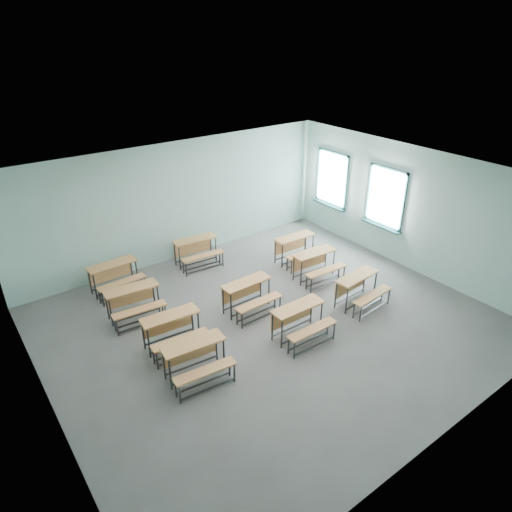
{
  "coord_description": "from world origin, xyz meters",
  "views": [
    {
      "loc": [
        -5.1,
        -6.37,
        5.87
      ],
      "look_at": [
        0.49,
        1.2,
        1.0
      ],
      "focal_mm": 32.0,
      "sensor_mm": 36.0,
      "label": 1
    }
  ],
  "objects_px": {
    "desk_unit_r1c0": "(173,327)",
    "desk_unit_r3c0": "(115,274)",
    "desk_unit_r2c2": "(297,246)",
    "desk_unit_r1c1": "(249,293)",
    "desk_unit_r1c2": "(317,262)",
    "desk_unit_r0c2": "(360,286)",
    "desk_unit_r0c1": "(301,318)",
    "desk_unit_r3c1": "(197,248)",
    "desk_unit_r2c0": "(134,299)",
    "desk_unit_r0c0": "(196,356)"
  },
  "relations": [
    {
      "from": "desk_unit_r0c2",
      "to": "desk_unit_r1c0",
      "type": "bearing_deg",
      "value": 159.85
    },
    {
      "from": "desk_unit_r3c1",
      "to": "desk_unit_r1c1",
      "type": "bearing_deg",
      "value": -88.89
    },
    {
      "from": "desk_unit_r1c1",
      "to": "desk_unit_r1c2",
      "type": "distance_m",
      "value": 2.22
    },
    {
      "from": "desk_unit_r1c1",
      "to": "desk_unit_r1c0",
      "type": "bearing_deg",
      "value": -176.63
    },
    {
      "from": "desk_unit_r0c1",
      "to": "desk_unit_r3c0",
      "type": "relative_size",
      "value": 0.98
    },
    {
      "from": "desk_unit_r0c1",
      "to": "desk_unit_r0c2",
      "type": "distance_m",
      "value": 1.92
    },
    {
      "from": "desk_unit_r0c2",
      "to": "desk_unit_r3c0",
      "type": "xyz_separation_m",
      "value": [
        -4.29,
        3.87,
        0.0
      ]
    },
    {
      "from": "desk_unit_r2c2",
      "to": "desk_unit_r3c1",
      "type": "bearing_deg",
      "value": 148.78
    },
    {
      "from": "desk_unit_r0c0",
      "to": "desk_unit_r0c2",
      "type": "relative_size",
      "value": 1.0
    },
    {
      "from": "desk_unit_r0c1",
      "to": "desk_unit_r2c0",
      "type": "height_order",
      "value": "same"
    },
    {
      "from": "desk_unit_r1c0",
      "to": "desk_unit_r0c2",
      "type": "bearing_deg",
      "value": -10.68
    },
    {
      "from": "desk_unit_r1c0",
      "to": "desk_unit_r2c0",
      "type": "height_order",
      "value": "same"
    },
    {
      "from": "desk_unit_r0c0",
      "to": "desk_unit_r1c2",
      "type": "xyz_separation_m",
      "value": [
        4.24,
        1.36,
        0.0
      ]
    },
    {
      "from": "desk_unit_r3c0",
      "to": "desk_unit_r3c1",
      "type": "distance_m",
      "value": 2.27
    },
    {
      "from": "desk_unit_r0c2",
      "to": "desk_unit_r1c1",
      "type": "bearing_deg",
      "value": 144.66
    },
    {
      "from": "desk_unit_r0c2",
      "to": "desk_unit_r3c1",
      "type": "relative_size",
      "value": 1.0
    },
    {
      "from": "desk_unit_r1c1",
      "to": "desk_unit_r1c2",
      "type": "relative_size",
      "value": 0.98
    },
    {
      "from": "desk_unit_r1c2",
      "to": "desk_unit_r2c0",
      "type": "height_order",
      "value": "same"
    },
    {
      "from": "desk_unit_r0c2",
      "to": "desk_unit_r1c1",
      "type": "distance_m",
      "value": 2.54
    },
    {
      "from": "desk_unit_r1c2",
      "to": "desk_unit_r3c1",
      "type": "height_order",
      "value": "same"
    },
    {
      "from": "desk_unit_r0c2",
      "to": "desk_unit_r1c2",
      "type": "relative_size",
      "value": 1.02
    },
    {
      "from": "desk_unit_r1c0",
      "to": "desk_unit_r3c0",
      "type": "height_order",
      "value": "same"
    },
    {
      "from": "desk_unit_r3c1",
      "to": "desk_unit_r3c0",
      "type": "bearing_deg",
      "value": -173.9
    },
    {
      "from": "desk_unit_r0c2",
      "to": "desk_unit_r3c0",
      "type": "bearing_deg",
      "value": 132.9
    },
    {
      "from": "desk_unit_r0c2",
      "to": "desk_unit_r1c0",
      "type": "distance_m",
      "value": 4.31
    },
    {
      "from": "desk_unit_r1c2",
      "to": "desk_unit_r1c1",
      "type": "bearing_deg",
      "value": -172.52
    },
    {
      "from": "desk_unit_r0c0",
      "to": "desk_unit_r3c1",
      "type": "bearing_deg",
      "value": 65.44
    },
    {
      "from": "desk_unit_r3c0",
      "to": "desk_unit_r0c0",
      "type": "bearing_deg",
      "value": -91.74
    },
    {
      "from": "desk_unit_r0c0",
      "to": "desk_unit_r3c0",
      "type": "bearing_deg",
      "value": 96.39
    },
    {
      "from": "desk_unit_r2c0",
      "to": "desk_unit_r3c1",
      "type": "height_order",
      "value": "same"
    },
    {
      "from": "desk_unit_r0c2",
      "to": "desk_unit_r1c2",
      "type": "xyz_separation_m",
      "value": [
        0.01,
        1.45,
        0.0
      ]
    },
    {
      "from": "desk_unit_r1c0",
      "to": "desk_unit_r3c1",
      "type": "relative_size",
      "value": 0.99
    },
    {
      "from": "desk_unit_r0c0",
      "to": "desk_unit_r0c1",
      "type": "bearing_deg",
      "value": 0.02
    },
    {
      "from": "desk_unit_r1c0",
      "to": "desk_unit_r2c0",
      "type": "xyz_separation_m",
      "value": [
        -0.21,
        1.43,
        0.0
      ]
    },
    {
      "from": "desk_unit_r2c2",
      "to": "desk_unit_r3c0",
      "type": "xyz_separation_m",
      "value": [
        -4.51,
        1.42,
        0.0
      ]
    },
    {
      "from": "desk_unit_r0c2",
      "to": "desk_unit_r2c0",
      "type": "bearing_deg",
      "value": 144.66
    },
    {
      "from": "desk_unit_r0c1",
      "to": "desk_unit_r1c1",
      "type": "xyz_separation_m",
      "value": [
        -0.28,
        1.42,
        0.0
      ]
    },
    {
      "from": "desk_unit_r2c0",
      "to": "desk_unit_r3c0",
      "type": "height_order",
      "value": "same"
    },
    {
      "from": "desk_unit_r0c2",
      "to": "desk_unit_r3c0",
      "type": "height_order",
      "value": "same"
    },
    {
      "from": "desk_unit_r0c1",
      "to": "desk_unit_r1c1",
      "type": "distance_m",
      "value": 1.44
    },
    {
      "from": "desk_unit_r3c1",
      "to": "desk_unit_r2c0",
      "type": "bearing_deg",
      "value": -145.01
    },
    {
      "from": "desk_unit_r1c2",
      "to": "desk_unit_r2c0",
      "type": "bearing_deg",
      "value": 169.03
    },
    {
      "from": "desk_unit_r1c2",
      "to": "desk_unit_r3c0",
      "type": "relative_size",
      "value": 1.01
    },
    {
      "from": "desk_unit_r0c1",
      "to": "desk_unit_r3c1",
      "type": "xyz_separation_m",
      "value": [
        -0.1,
        4.05,
        0.0
      ]
    },
    {
      "from": "desk_unit_r1c1",
      "to": "desk_unit_r1c2",
      "type": "xyz_separation_m",
      "value": [
        2.21,
        0.17,
        0.0
      ]
    },
    {
      "from": "desk_unit_r2c0",
      "to": "desk_unit_r1c2",
      "type": "bearing_deg",
      "value": -8.97
    },
    {
      "from": "desk_unit_r0c1",
      "to": "desk_unit_r1c2",
      "type": "xyz_separation_m",
      "value": [
        1.93,
        1.58,
        0.0
      ]
    },
    {
      "from": "desk_unit_r0c1",
      "to": "desk_unit_r0c2",
      "type": "height_order",
      "value": "same"
    },
    {
      "from": "desk_unit_r1c2",
      "to": "desk_unit_r3c1",
      "type": "distance_m",
      "value": 3.19
    },
    {
      "from": "desk_unit_r1c1",
      "to": "desk_unit_r2c0",
      "type": "distance_m",
      "value": 2.52
    }
  ]
}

